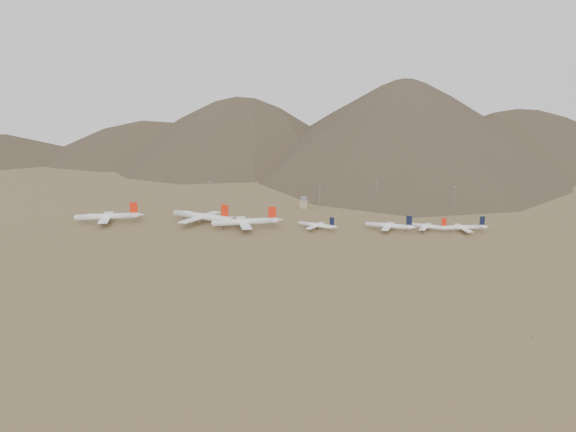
% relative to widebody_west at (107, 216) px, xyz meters
% --- Properties ---
extents(ground, '(3000.00, 3000.00, 0.00)m').
position_rel_widebody_west_xyz_m(ground, '(141.17, -20.40, -6.55)').
color(ground, olive).
rests_on(ground, ground).
extents(mountain_ridge, '(4400.00, 1000.00, 300.00)m').
position_rel_widebody_west_xyz_m(mountain_ridge, '(141.17, 879.60, 143.45)').
color(mountain_ridge, '#4E3E2F').
rests_on(mountain_ridge, ground).
extents(widebody_west, '(61.08, 48.78, 19.00)m').
position_rel_widebody_west_xyz_m(widebody_west, '(0.00, 0.00, 0.00)').
color(widebody_west, white).
rests_on(widebody_west, ground).
extents(widebody_centre, '(67.13, 53.49, 20.76)m').
position_rel_widebody_west_xyz_m(widebody_centre, '(87.24, 12.42, 0.61)').
color(widebody_centre, white).
rests_on(widebody_centre, ground).
extents(widebody_east, '(61.63, 49.36, 19.30)m').
position_rel_widebody_west_xyz_m(widebody_east, '(131.99, -0.16, 0.11)').
color(widebody_east, white).
rests_on(widebody_east, ground).
extents(narrowbody_a, '(37.77, 28.25, 13.06)m').
position_rel_widebody_west_xyz_m(narrowbody_a, '(196.23, 7.05, -2.31)').
color(narrowbody_a, white).
rests_on(narrowbody_a, ground).
extents(narrowbody_b, '(45.22, 33.03, 15.05)m').
position_rel_widebody_west_xyz_m(narrowbody_b, '(259.94, 12.95, -1.67)').
color(narrowbody_b, white).
rests_on(narrowbody_b, ground).
extents(narrowbody_c, '(38.55, 28.64, 13.13)m').
position_rel_widebody_west_xyz_m(narrowbody_c, '(292.37, 18.95, -2.29)').
color(narrowbody_c, white).
rests_on(narrowbody_c, ground).
extents(narrowbody_d, '(41.47, 30.66, 14.01)m').
position_rel_widebody_west_xyz_m(narrowbody_d, '(324.52, 19.47, -2.00)').
color(narrowbody_d, white).
rests_on(narrowbody_d, ground).
extents(control_tower, '(8.00, 8.00, 12.00)m').
position_rel_widebody_west_xyz_m(control_tower, '(171.17, 99.60, -1.23)').
color(control_tower, gray).
rests_on(control_tower, ground).
extents(mast_far_west, '(2.00, 0.60, 25.70)m').
position_rel_widebody_west_xyz_m(mast_far_west, '(-17.64, 101.88, 7.65)').
color(mast_far_west, gray).
rests_on(mast_far_west, ground).
extents(mast_west, '(2.00, 0.60, 25.70)m').
position_rel_widebody_west_xyz_m(mast_west, '(67.92, 102.27, 7.65)').
color(mast_west, gray).
rests_on(mast_west, ground).
extents(mast_centre, '(2.00, 0.60, 25.70)m').
position_rel_widebody_west_xyz_m(mast_centre, '(189.39, 85.52, 7.65)').
color(mast_centre, gray).
rests_on(mast_centre, ground).
extents(mast_east, '(2.00, 0.60, 25.70)m').
position_rel_widebody_west_xyz_m(mast_east, '(245.62, 124.84, 7.65)').
color(mast_east, gray).
rests_on(mast_east, ground).
extents(mast_far_east, '(2.00, 0.60, 25.70)m').
position_rel_widebody_west_xyz_m(mast_far_east, '(324.89, 108.33, 7.65)').
color(mast_far_east, gray).
rests_on(mast_far_east, ground).
extents(desert_scrub, '(416.10, 179.85, 0.91)m').
position_rel_widebody_west_xyz_m(desert_scrub, '(157.85, -91.02, -6.24)').
color(desert_scrub, olive).
rests_on(desert_scrub, ground).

